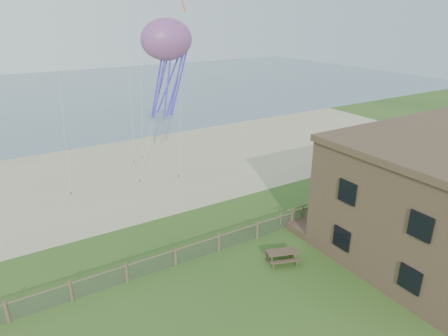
{
  "coord_description": "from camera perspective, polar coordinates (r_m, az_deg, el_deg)",
  "views": [
    {
      "loc": [
        -11.09,
        -12.72,
        14.2
      ],
      "look_at": [
        1.61,
        8.0,
        4.71
      ],
      "focal_mm": 32.0,
      "sensor_mm": 36.0,
      "label": 1
    }
  ],
  "objects": [
    {
      "name": "chainlink_fence",
      "position": [
        25.69,
        -0.75,
        -10.77
      ],
      "size": [
        36.2,
        0.2,
        1.25
      ],
      "primitive_type": null,
      "color": "#4C402A",
      "rests_on": "ground"
    },
    {
      "name": "picnic_table",
      "position": [
        25.05,
        8.26,
        -12.36
      ],
      "size": [
        2.25,
        1.97,
        0.79
      ],
      "primitive_type": null,
      "rotation": [
        0.0,
        0.0,
        -0.34
      ],
      "color": "brown",
      "rests_on": "ground"
    },
    {
      "name": "ocean",
      "position": [
        80.76,
        -23.44,
        9.48
      ],
      "size": [
        160.0,
        68.0,
        0.02
      ],
      "primitive_type": "cube",
      "color": "slate",
      "rests_on": "ground"
    },
    {
      "name": "motel_deck",
      "position": [
        33.0,
        20.06,
        -5.07
      ],
      "size": [
        15.0,
        2.0,
        0.5
      ],
      "primitive_type": "cube",
      "color": "brown",
      "rests_on": "ground"
    },
    {
      "name": "sand_beach",
      "position": [
        39.12,
        -12.84,
        -0.51
      ],
      "size": [
        72.0,
        20.0,
        0.02
      ],
      "primitive_type": "cube",
      "color": "tan",
      "rests_on": "ground"
    },
    {
      "name": "ground",
      "position": [
        22.06,
        7.73,
        -18.98
      ],
      "size": [
        160.0,
        160.0,
        0.0
      ],
      "primitive_type": "plane",
      "color": "#2F531C",
      "rests_on": "ground"
    },
    {
      "name": "octopus_kite",
      "position": [
        31.91,
        -8.01,
        14.12
      ],
      "size": [
        4.51,
        3.89,
        7.8
      ],
      "primitive_type": null,
      "rotation": [
        0.0,
        0.0,
        -0.38
      ],
      "color": "orange"
    }
  ]
}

